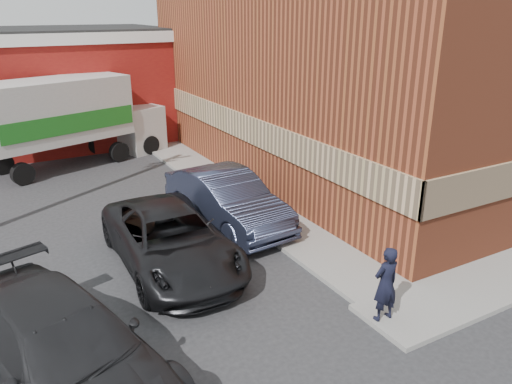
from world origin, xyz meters
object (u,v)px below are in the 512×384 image
box_truck (74,115)px  suv_a (171,239)px  suv_b (63,350)px  sedan (227,199)px  man (386,284)px  warehouse (1,89)px  brick_building (386,53)px

box_truck → suv_a: bearing=-106.3°
suv_b → sedan: bearing=25.4°
man → box_truck: (-3.40, 15.60, 1.20)m
suv_a → box_truck: (-0.29, 10.88, 1.40)m
box_truck → sedan: bearing=-90.8°
warehouse → box_truck: bearing=-65.1°
brick_building → sedan: brick_building is taller
sedan → suv_b: sedan is taller
box_truck → warehouse: bearing=97.1°
suv_a → box_truck: size_ratio=0.71×
brick_building → sedan: size_ratio=3.49×
suv_a → suv_b: size_ratio=0.96×
sedan → suv_b: (-5.78, -5.19, -0.01)m
warehouse → sedan: 15.35m
sedan → brick_building: bearing=13.8°
warehouse → box_truck: 5.74m
suv_a → box_truck: bearing=92.8°
suv_b → box_truck: bearing=61.7°
warehouse → man: 21.65m
warehouse → sedan: size_ratio=3.11×
man → box_truck: box_truck is taller
sedan → box_truck: size_ratio=0.66×
suv_a → sedan: bearing=36.1°
brick_building → suv_b: brick_building is taller
sedan → box_truck: 9.65m
brick_building → warehouse: size_ratio=1.12×
man → suv_b: size_ratio=0.29×
man → suv_a: 5.65m
suv_a → warehouse: bearing=100.8°
sedan → suv_a: sedan is taller
man → box_truck: size_ratio=0.22×
brick_building → box_truck: bearing=154.3°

